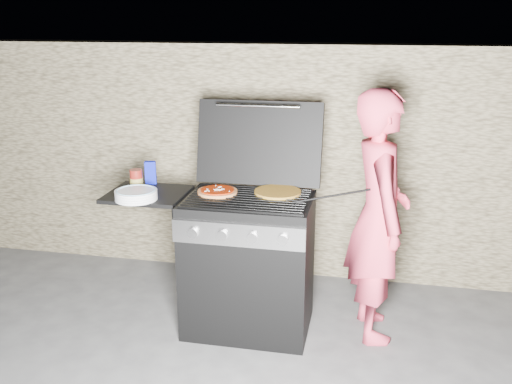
% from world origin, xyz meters
% --- Properties ---
extents(ground, '(50.00, 50.00, 0.00)m').
position_xyz_m(ground, '(0.00, 0.00, 0.00)').
color(ground, '#3D3D3D').
extents(stone_wall, '(8.00, 0.35, 1.80)m').
position_xyz_m(stone_wall, '(0.00, 1.05, 0.90)').
color(stone_wall, gray).
rests_on(stone_wall, ground).
extents(gas_grill, '(1.34, 0.79, 0.91)m').
position_xyz_m(gas_grill, '(-0.25, 0.00, 0.46)').
color(gas_grill, black).
rests_on(gas_grill, ground).
extents(pizza_topped, '(0.26, 0.26, 0.03)m').
position_xyz_m(pizza_topped, '(-0.21, 0.05, 0.93)').
color(pizza_topped, '#BC893B').
rests_on(pizza_topped, gas_grill).
extents(pizza_plain, '(0.37, 0.37, 0.02)m').
position_xyz_m(pizza_plain, '(0.17, 0.13, 0.92)').
color(pizza_plain, gold).
rests_on(pizza_plain, gas_grill).
extents(sauce_jar, '(0.09, 0.09, 0.13)m').
position_xyz_m(sauce_jar, '(-0.77, 0.07, 0.97)').
color(sauce_jar, maroon).
rests_on(sauce_jar, gas_grill).
extents(blue_carton, '(0.08, 0.06, 0.16)m').
position_xyz_m(blue_carton, '(-0.72, 0.19, 0.98)').
color(blue_carton, '#09129C').
rests_on(blue_carton, gas_grill).
extents(plate_stack, '(0.32, 0.32, 0.06)m').
position_xyz_m(plate_stack, '(-0.68, -0.15, 0.93)').
color(plate_stack, silver).
rests_on(plate_stack, gas_grill).
extents(person, '(0.50, 0.65, 1.60)m').
position_xyz_m(person, '(0.81, 0.12, 0.80)').
color(person, '#E03D56').
rests_on(person, ground).
extents(tongs, '(0.49, 0.11, 0.10)m').
position_xyz_m(tongs, '(0.53, 0.00, 0.96)').
color(tongs, black).
rests_on(tongs, gas_grill).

